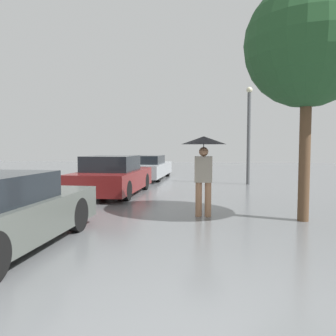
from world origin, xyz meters
The scene contains 5 objects.
pedestrian centered at (-0.18, 4.89, 1.40)m, with size 0.99×0.99×1.77m.
parked_car_middle centered at (-3.22, 7.87, 0.58)m, with size 1.75×3.98×1.25m.
parked_car_farthest centered at (-3.24, 13.06, 0.54)m, with size 1.86×4.57×1.13m.
tree centered at (1.90, 4.75, 3.60)m, with size 2.54×2.54×4.89m.
street_lamp centered at (1.40, 11.37, 2.18)m, with size 0.24×0.24×3.95m.
Camera 1 is at (0.09, -2.34, 1.55)m, focal length 35.00 mm.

